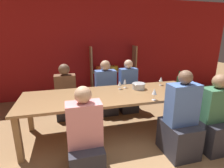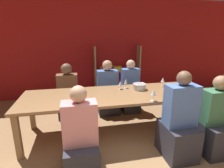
{
  "view_description": "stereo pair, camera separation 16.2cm",
  "coord_description": "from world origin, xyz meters",
  "px_view_note": "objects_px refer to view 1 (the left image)",
  "views": [
    {
      "loc": [
        -0.72,
        -1.08,
        1.72
      ],
      "look_at": [
        0.05,
        1.78,
        0.88
      ],
      "focal_mm": 28.0,
      "sensor_mm": 36.0,
      "label": 1
    },
    {
      "loc": [
        -0.56,
        -1.12,
        1.72
      ],
      "look_at": [
        0.05,
        1.78,
        0.88
      ],
      "focal_mm": 28.0,
      "sensor_mm": 36.0,
      "label": 2
    }
  ],
  "objects_px": {
    "person_far_b": "(106,94)",
    "person_far_a": "(128,92)",
    "shelf_unit": "(113,77)",
    "person_near_b": "(85,143)",
    "dining_table": "(113,97)",
    "cell_phone": "(171,95)",
    "wine_glass_red_d": "(154,92)",
    "person_far_c": "(66,98)",
    "person_near_c": "(213,123)",
    "wine_glass_red_a": "(181,90)",
    "person_near_a": "(180,125)",
    "wine_glass_red_c": "(120,83)",
    "wine_glass_red_b": "(161,79)",
    "wine_bottle_green": "(186,88)",
    "wine_glass_white_a": "(125,82)",
    "wine_glass_empty_a": "(189,83)",
    "wine_bottle_dark": "(179,82)",
    "mixing_bowl": "(139,86)"
  },
  "relations": [
    {
      "from": "person_far_a",
      "to": "person_near_c",
      "type": "height_order",
      "value": "person_far_a"
    },
    {
      "from": "cell_phone",
      "to": "wine_glass_red_d",
      "type": "bearing_deg",
      "value": -164.8
    },
    {
      "from": "person_near_c",
      "to": "person_far_c",
      "type": "xyz_separation_m",
      "value": [
        -2.15,
        1.73,
        -0.01
      ]
    },
    {
      "from": "shelf_unit",
      "to": "person_near_a",
      "type": "relative_size",
      "value": 1.12
    },
    {
      "from": "mixing_bowl",
      "to": "wine_glass_red_a",
      "type": "relative_size",
      "value": 1.47
    },
    {
      "from": "wine_glass_red_b",
      "to": "cell_phone",
      "type": "height_order",
      "value": "wine_glass_red_b"
    },
    {
      "from": "wine_glass_red_b",
      "to": "cell_phone",
      "type": "distance_m",
      "value": 0.64
    },
    {
      "from": "wine_bottle_green",
      "to": "person_far_c",
      "type": "xyz_separation_m",
      "value": [
        -1.95,
        1.3,
        -0.45
      ]
    },
    {
      "from": "wine_glass_empty_a",
      "to": "wine_glass_red_d",
      "type": "distance_m",
      "value": 1.01
    },
    {
      "from": "wine_glass_red_c",
      "to": "wine_glass_red_d",
      "type": "relative_size",
      "value": 0.86
    },
    {
      "from": "dining_table",
      "to": "cell_phone",
      "type": "relative_size",
      "value": 20.25
    },
    {
      "from": "wine_glass_red_b",
      "to": "person_near_c",
      "type": "bearing_deg",
      "value": -75.62
    },
    {
      "from": "person_near_b",
      "to": "person_far_b",
      "type": "bearing_deg",
      "value": 69.03
    },
    {
      "from": "shelf_unit",
      "to": "cell_phone",
      "type": "height_order",
      "value": "shelf_unit"
    },
    {
      "from": "person_far_b",
      "to": "cell_phone",
      "type": "bearing_deg",
      "value": 124.84
    },
    {
      "from": "wine_bottle_green",
      "to": "wine_glass_white_a",
      "type": "xyz_separation_m",
      "value": [
        -0.83,
        0.69,
        -0.01
      ]
    },
    {
      "from": "wine_bottle_green",
      "to": "wine_glass_red_d",
      "type": "relative_size",
      "value": 1.85
    },
    {
      "from": "person_far_b",
      "to": "wine_glass_red_b",
      "type": "bearing_deg",
      "value": 148.52
    },
    {
      "from": "person_far_c",
      "to": "person_near_a",
      "type": "bearing_deg",
      "value": 132.56
    },
    {
      "from": "wine_glass_red_c",
      "to": "person_far_a",
      "type": "relative_size",
      "value": 0.14
    },
    {
      "from": "wine_glass_empty_a",
      "to": "wine_glass_red_b",
      "type": "distance_m",
      "value": 0.52
    },
    {
      "from": "wine_bottle_dark",
      "to": "person_near_c",
      "type": "distance_m",
      "value": 0.93
    },
    {
      "from": "wine_glass_white_a",
      "to": "person_near_c",
      "type": "bearing_deg",
      "value": -47.12
    },
    {
      "from": "wine_glass_empty_a",
      "to": "wine_glass_red_d",
      "type": "relative_size",
      "value": 0.85
    },
    {
      "from": "person_near_b",
      "to": "person_far_b",
      "type": "distance_m",
      "value": 1.84
    },
    {
      "from": "mixing_bowl",
      "to": "wine_glass_red_c",
      "type": "xyz_separation_m",
      "value": [
        -0.35,
        0.08,
        0.05
      ]
    },
    {
      "from": "shelf_unit",
      "to": "person_near_b",
      "type": "bearing_deg",
      "value": -111.85
    },
    {
      "from": "wine_bottle_green",
      "to": "cell_phone",
      "type": "distance_m",
      "value": 0.27
    },
    {
      "from": "cell_phone",
      "to": "person_far_c",
      "type": "bearing_deg",
      "value": 144.18
    },
    {
      "from": "dining_table",
      "to": "person_far_b",
      "type": "bearing_deg",
      "value": 86.04
    },
    {
      "from": "person_far_a",
      "to": "person_near_b",
      "type": "distance_m",
      "value": 2.06
    },
    {
      "from": "cell_phone",
      "to": "person_near_b",
      "type": "xyz_separation_m",
      "value": [
        -1.51,
        -0.49,
        -0.32
      ]
    },
    {
      "from": "person_far_b",
      "to": "person_far_a",
      "type": "bearing_deg",
      "value": 176.62
    },
    {
      "from": "person_far_c",
      "to": "person_near_c",
      "type": "bearing_deg",
      "value": 141.23
    },
    {
      "from": "wine_glass_empty_a",
      "to": "person_far_c",
      "type": "relative_size",
      "value": 0.14
    },
    {
      "from": "wine_glass_red_b",
      "to": "person_far_c",
      "type": "distance_m",
      "value": 2.02
    },
    {
      "from": "wine_bottle_green",
      "to": "wine_glass_red_a",
      "type": "height_order",
      "value": "wine_bottle_green"
    },
    {
      "from": "wine_glass_red_a",
      "to": "person_near_c",
      "type": "bearing_deg",
      "value": -52.06
    },
    {
      "from": "wine_bottle_dark",
      "to": "person_far_a",
      "type": "distance_m",
      "value": 1.19
    },
    {
      "from": "shelf_unit",
      "to": "person_far_b",
      "type": "bearing_deg",
      "value": -113.25
    },
    {
      "from": "person_far_a",
      "to": "person_far_c",
      "type": "height_order",
      "value": "person_far_a"
    },
    {
      "from": "wine_glass_white_a",
      "to": "dining_table",
      "type": "bearing_deg",
      "value": -136.74
    },
    {
      "from": "wine_glass_red_c",
      "to": "person_far_c",
      "type": "xyz_separation_m",
      "value": [
        -0.99,
        0.66,
        -0.42
      ]
    },
    {
      "from": "shelf_unit",
      "to": "person_far_a",
      "type": "distance_m",
      "value": 1.11
    },
    {
      "from": "wine_glass_red_d",
      "to": "cell_phone",
      "type": "height_order",
      "value": "wine_glass_red_d"
    },
    {
      "from": "cell_phone",
      "to": "wine_glass_red_a",
      "type": "bearing_deg",
      "value": -35.45
    },
    {
      "from": "wine_glass_white_a",
      "to": "wine_glass_red_b",
      "type": "bearing_deg",
      "value": -1.45
    },
    {
      "from": "person_near_b",
      "to": "person_far_b",
      "type": "relative_size",
      "value": 0.97
    },
    {
      "from": "person_near_a",
      "to": "person_near_b",
      "type": "relative_size",
      "value": 1.1
    },
    {
      "from": "wine_glass_white_a",
      "to": "person_near_a",
      "type": "xyz_separation_m",
      "value": [
        0.46,
        -1.11,
        -0.4
      ]
    }
  ]
}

